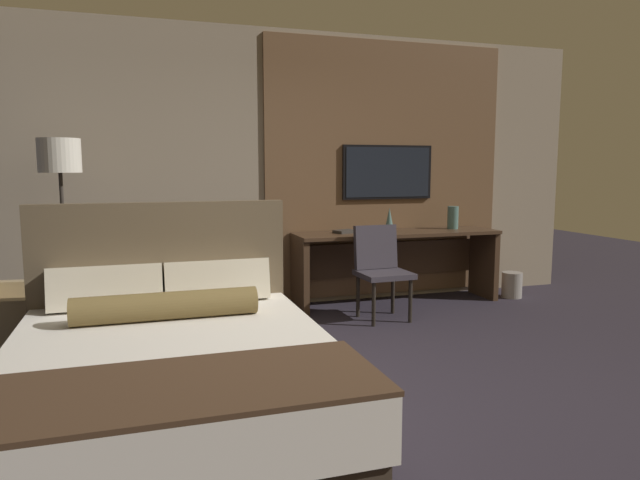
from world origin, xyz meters
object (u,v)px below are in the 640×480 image
Objects in this scene: desk at (395,253)px; desk_chair at (380,264)px; bed at (172,372)px; armchair_by_window at (3,326)px; waste_bin at (512,285)px; vase_tall at (453,218)px; vase_short at (389,220)px; floor_lamp at (60,171)px; tv at (388,172)px; book at (345,231)px.

desk_chair is at bearing -127.84° from desk.
bed is 2.40× the size of armchair_by_window.
desk is 7.79× the size of waste_bin.
vase_short is (-0.81, -0.11, 0.00)m from vase_tall.
floor_lamp is at bearing 109.88° from bed.
desk is 1.40m from waste_bin.
desk_chair is (2.03, 1.79, 0.21)m from bed.
bed reaches higher than desk.
waste_bin is (1.74, 0.33, -0.38)m from desk_chair.
desk_chair is 1.00× the size of armchair_by_window.
desk is 8.88× the size of vase_tall.
vase_tall is (0.70, -0.20, -0.49)m from tv.
tv is 0.85m from book.
bed is 1.90m from armchair_by_window.
desk_chair reaches higher than desk.
floor_lamp is at bearing 172.74° from desk_chair.
waste_bin is (4.90, 0.59, -0.12)m from armchair_by_window.
armchair_by_window is at bearing -167.65° from desk.
desk is at bearing 50.30° from desk_chair.
vase_tall is at bearing -15.77° from tv.
vase_short is at bearing -142.56° from desk.
waste_bin is at bearing -76.24° from armchair_by_window.
vase_tall reaches higher than armchair_by_window.
armchair_by_window is (-3.56, -0.78, -0.28)m from desk.
tv reaches higher than bed.
tv reaches higher than book.
waste_bin is at bearing -3.98° from vase_short.
desk is 3.30m from floor_lamp.
armchair_by_window is 3.46× the size of vase_short.
vase_short is (2.32, 2.22, 0.58)m from bed.
desk_chair is 3.59× the size of vase_tall.
floor_lamp is at bearing -171.49° from tv.
tv reaches higher than vase_short.
bed is 1.26× the size of floor_lamp.
bed is 2.43m from floor_lamp.
desk is at bearing 37.44° from vase_short.
desk is 0.61m from book.
vase_tall is at bearing 4.11° from floor_lamp.
book is at bearing 51.04° from bed.
tv is (-0.00, 0.22, 0.85)m from desk.
vase_short is at bearing 43.73° from bed.
desk is at bearing -70.79° from armchair_by_window.
tv is 3.21m from floor_lamp.
vase_short is 1.63m from waste_bin.
armchair_by_window is (-3.56, -1.00, -1.12)m from tv.
tv is 3.87m from armchair_by_window.
armchair_by_window reaches higher than waste_bin.
tv is 3.97× the size of book.
desk_chair is 1.28m from vase_tall.
armchair_by_window is (-3.16, -0.26, -0.27)m from desk_chair.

